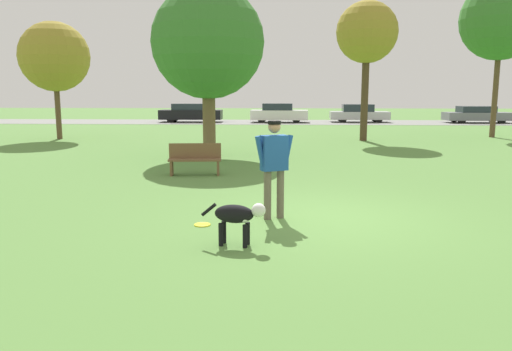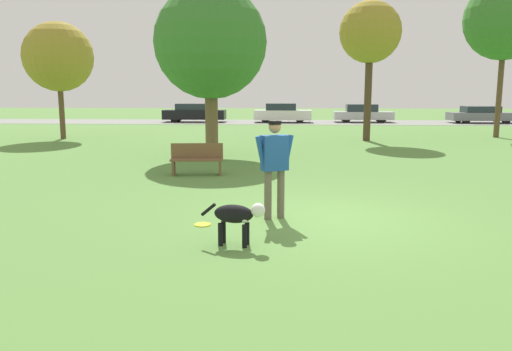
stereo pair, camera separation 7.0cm
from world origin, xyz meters
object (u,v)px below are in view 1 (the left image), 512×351
object	(u,v)px
tree_far_left	(55,57)
park_bench	(195,158)
frisbee	(202,225)
parked_car_white	(279,113)
dog	(238,216)
parked_car_black	(191,113)
tree_near_left	(208,43)
parked_car_silver	(359,113)
person	(274,161)
parked_car_grey	(477,115)
tree_mid_center	(367,33)
tree_far_right	(501,20)

from	to	relation	value
tree_far_left	park_bench	distance (m)	13.35
frisbee	parked_car_white	bearing A→B (deg)	87.61
dog	frisbee	distance (m)	1.36
tree_far_left	parked_car_black	distance (m)	14.44
tree_far_left	tree_near_left	bearing A→B (deg)	-36.57
parked_car_silver	person	bearing A→B (deg)	-100.32
tree_far_left	parked_car_black	size ratio (longest dim) A/B	1.19
dog	parked_car_black	bearing A→B (deg)	112.22
parked_car_grey	park_bench	bearing A→B (deg)	-125.88
tree_far_left	tree_mid_center	bearing A→B (deg)	-0.60
tree_far_left	parked_car_silver	size ratio (longest dim) A/B	1.26
person	dog	size ratio (longest dim) A/B	1.77
park_bench	parked_car_grey	bearing A→B (deg)	49.42
person	parked_car_silver	size ratio (longest dim) A/B	0.40
person	dog	xyz separation A→B (m)	(-0.50, -1.61, -0.58)
parked_car_black	parked_car_white	xyz separation A→B (m)	(6.52, -0.08, 0.00)
tree_near_left	tree_far_left	world-z (taller)	tree_near_left
tree_near_left	tree_mid_center	bearing A→B (deg)	42.71
parked_car_white	park_bench	size ratio (longest dim) A/B	2.92
dog	tree_far_left	size ratio (longest dim) A/B	0.18
tree_far_right	tree_mid_center	size ratio (longest dim) A/B	1.21
dog	park_bench	size ratio (longest dim) A/B	0.68
dog	parked_car_black	xyz separation A→B (m)	(-6.02, 29.77, 0.22)
frisbee	parked_car_white	world-z (taller)	parked_car_white
dog	tree_near_left	world-z (taller)	tree_near_left
parked_car_grey	tree_far_left	bearing A→B (deg)	-152.17
person	parked_car_grey	size ratio (longest dim) A/B	0.37
parked_car_silver	park_bench	distance (m)	25.34
parked_car_white	dog	bearing A→B (deg)	-89.32
tree_near_left	parked_car_grey	xyz separation A→B (m)	(16.58, 19.47, -3.25)
tree_far_right	tree_far_left	distance (m)	21.08
tree_mid_center	parked_car_black	distance (m)	17.71
tree_mid_center	parked_car_black	size ratio (longest dim) A/B	1.36
dog	parked_car_white	distance (m)	29.70
tree_far_left	parked_car_white	xyz separation A→B (m)	(10.37, 13.49, -3.13)
park_bench	dog	bearing A→B (deg)	-80.55
parked_car_silver	dog	bearing A→B (deg)	-100.63
dog	tree_mid_center	size ratio (longest dim) A/B	0.16
tree_mid_center	parked_car_silver	world-z (taller)	tree_mid_center
person	tree_far_left	bearing A→B (deg)	99.77
person	parked_car_grey	distance (m)	31.53
park_bench	person	bearing A→B (deg)	-70.35
person	parked_car_black	xyz separation A→B (m)	(-6.52, 28.16, -0.36)
frisbee	tree_mid_center	xyz separation A→B (m)	(5.10, 14.97, 4.76)
park_bench	tree_far_left	bearing A→B (deg)	123.62
frisbee	tree_near_left	world-z (taller)	tree_near_left
person	tree_far_right	distance (m)	20.13
person	tree_mid_center	distance (m)	15.43
parked_car_grey	frisbee	bearing A→B (deg)	-119.27
tree_far_right	parked_car_grey	bearing A→B (deg)	72.43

